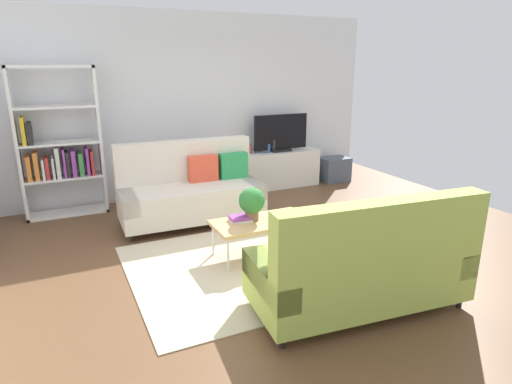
{
  "coord_description": "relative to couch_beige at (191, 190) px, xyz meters",
  "views": [
    {
      "loc": [
        -2.12,
        -4.15,
        2.13
      ],
      "look_at": [
        0.01,
        0.34,
        0.65
      ],
      "focal_mm": 30.53,
      "sensor_mm": 36.0,
      "label": 1
    }
  ],
  "objects": [
    {
      "name": "couch_beige",
      "position": [
        0.0,
        0.0,
        0.0
      ],
      "size": [
        1.92,
        0.9,
        1.1
      ],
      "rotation": [
        0.0,
        0.0,
        3.11
      ],
      "color": "beige",
      "rests_on": "ground_plane"
    },
    {
      "name": "vase_0",
      "position": [
        1.37,
        1.1,
        0.27
      ],
      "size": [
        0.11,
        0.11,
        0.16
      ],
      "primitive_type": "cylinder",
      "color": "#B24C4C",
      "rests_on": "tv_console"
    },
    {
      "name": "area_rug",
      "position": [
        0.33,
        -1.62,
        -0.44
      ],
      "size": [
        2.9,
        2.2,
        0.01
      ],
      "primitive_type": "cube",
      "color": "beige",
      "rests_on": "ground_plane"
    },
    {
      "name": "potted_plant",
      "position": [
        0.29,
        -1.36,
        0.19
      ],
      "size": [
        0.29,
        0.29,
        0.38
      ],
      "color": "brown",
      "rests_on": "coffee_table"
    },
    {
      "name": "couch_green",
      "position": [
        0.66,
        -2.84,
        0.0
      ],
      "size": [
        1.97,
        1.02,
        1.1
      ],
      "rotation": [
        0.0,
        0.0,
        -0.1
      ],
      "color": "#A3BC4C",
      "rests_on": "ground_plane"
    },
    {
      "name": "tv_console",
      "position": [
        1.95,
        1.05,
        -0.13
      ],
      "size": [
        1.4,
        0.44,
        0.64
      ],
      "primitive_type": "cube",
      "color": "silver",
      "rests_on": "ground_plane"
    },
    {
      "name": "bottle_0",
      "position": [
        1.71,
        1.01,
        0.27
      ],
      "size": [
        0.04,
        0.04,
        0.15
      ],
      "primitive_type": "cylinder",
      "color": "#3359B2",
      "rests_on": "tv_console"
    },
    {
      "name": "wall_far",
      "position": [
        0.47,
        1.39,
        1.0
      ],
      "size": [
        6.4,
        0.12,
        2.9
      ],
      "primitive_type": "cube",
      "color": "silver",
      "rests_on": "ground_plane"
    },
    {
      "name": "table_book_1",
      "position": [
        0.16,
        -1.34,
        0.02
      ],
      "size": [
        0.25,
        0.19,
        0.03
      ],
      "primitive_type": "cube",
      "rotation": [
        0.0,
        0.0,
        -0.06
      ],
      "color": "purple",
      "rests_on": "table_book_0"
    },
    {
      "name": "vase_1",
      "position": [
        1.54,
        1.1,
        0.28
      ],
      "size": [
        0.11,
        0.11,
        0.18
      ],
      "primitive_type": "cylinder",
      "color": "#4C72B2",
      "rests_on": "tv_console"
    },
    {
      "name": "ground_plane",
      "position": [
        0.47,
        -1.41,
        -0.45
      ],
      "size": [
        7.68,
        7.68,
        0.0
      ],
      "primitive_type": "plane",
      "color": "brown"
    },
    {
      "name": "storage_trunk",
      "position": [
        3.05,
        0.95,
        -0.23
      ],
      "size": [
        0.52,
        0.4,
        0.44
      ],
      "primitive_type": "cube",
      "color": "#4C5666",
      "rests_on": "ground_plane"
    },
    {
      "name": "bookshelf",
      "position": [
        -1.58,
        1.07,
        0.52
      ],
      "size": [
        1.1,
        0.36,
        2.1
      ],
      "color": "white",
      "rests_on": "ground_plane"
    },
    {
      "name": "coffee_table",
      "position": [
        0.38,
        -1.42,
        -0.05
      ],
      "size": [
        1.1,
        0.56,
        0.42
      ],
      "color": "tan",
      "rests_on": "ground_plane"
    },
    {
      "name": "bottle_1",
      "position": [
        1.81,
        1.01,
        0.3
      ],
      "size": [
        0.06,
        0.06,
        0.22
      ],
      "primitive_type": "cylinder",
      "color": "#262626",
      "rests_on": "tv_console"
    },
    {
      "name": "tv",
      "position": [
        1.95,
        1.03,
        0.51
      ],
      "size": [
        1.0,
        0.2,
        0.64
      ],
      "color": "black",
      "rests_on": "tv_console"
    },
    {
      "name": "table_book_0",
      "position": [
        0.16,
        -1.34,
        -0.01
      ],
      "size": [
        0.26,
        0.21,
        0.03
      ],
      "primitive_type": "cube",
      "rotation": [
        0.0,
        0.0,
        -0.13
      ],
      "color": "silver",
      "rests_on": "coffee_table"
    }
  ]
}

